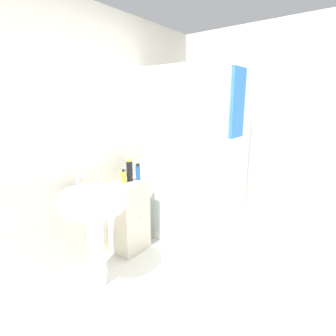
% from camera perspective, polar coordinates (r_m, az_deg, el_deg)
% --- Properties ---
extents(wall_back, '(6.40, 0.06, 2.50)m').
position_cam_1_polar(wall_back, '(2.65, -17.43, 5.51)').
color(wall_back, silver).
rests_on(wall_back, ground_plane).
extents(wall_right, '(0.06, 6.40, 2.50)m').
position_cam_1_polar(wall_right, '(3.26, 29.39, 5.83)').
color(wall_right, silver).
rests_on(wall_right, ground_plane).
extents(shower_enclosure, '(0.97, 1.00, 1.99)m').
position_cam_1_polar(shower_enclosure, '(3.24, 6.53, -5.82)').
color(shower_enclosure, white).
rests_on(shower_enclosure, ground_plane).
extents(vanity_cabinet, '(0.36, 0.33, 0.80)m').
position_cam_1_polar(vanity_cabinet, '(2.96, -8.47, -10.34)').
color(vanity_cabinet, beige).
rests_on(vanity_cabinet, ground_plane).
extents(sink, '(0.54, 0.54, 1.02)m').
position_cam_1_polar(sink, '(2.34, -16.01, -9.48)').
color(sink, white).
rests_on(sink, ground_plane).
extents(soap_dispenser, '(0.06, 0.06, 0.15)m').
position_cam_1_polar(soap_dispenser, '(2.76, -9.71, -1.97)').
color(soap_dispenser, yellow).
rests_on(soap_dispenser, vanity_cabinet).
extents(shampoo_bottle_tall_black, '(0.06, 0.06, 0.24)m').
position_cam_1_polar(shampoo_bottle_tall_black, '(2.80, -8.38, -0.54)').
color(shampoo_bottle_tall_black, black).
rests_on(shampoo_bottle_tall_black, vanity_cabinet).
extents(shampoo_bottle_blue, '(0.05, 0.05, 0.18)m').
position_cam_1_polar(shampoo_bottle_blue, '(2.83, -6.57, -0.91)').
color(shampoo_bottle_blue, '#1E4C93').
rests_on(shampoo_bottle_blue, vanity_cabinet).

